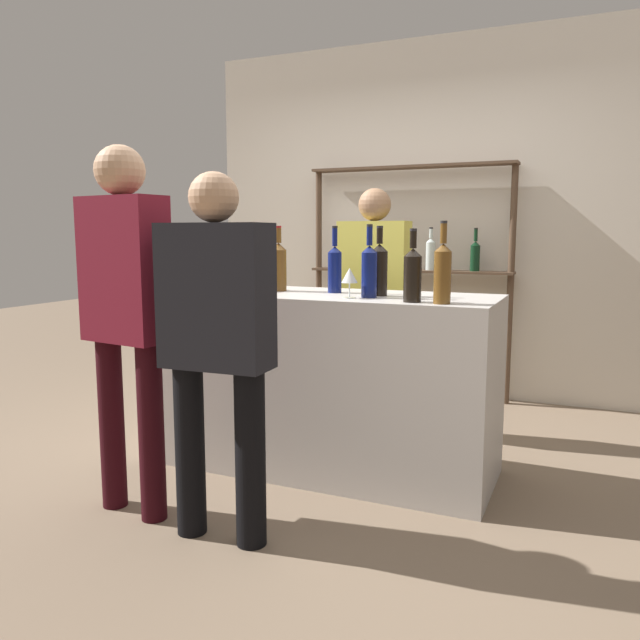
% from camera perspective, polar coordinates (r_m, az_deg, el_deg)
% --- Properties ---
extents(ground_plane, '(16.00, 16.00, 0.00)m').
position_cam_1_polar(ground_plane, '(3.59, 0.00, -13.18)').
color(ground_plane, '#7A6651').
extents(bar_counter, '(1.89, 0.68, 0.97)m').
position_cam_1_polar(bar_counter, '(3.45, 0.00, -5.62)').
color(bar_counter, '#B7B2AD').
rests_on(bar_counter, ground_plane).
extents(back_wall, '(3.49, 0.12, 2.80)m').
position_cam_1_polar(back_wall, '(5.19, 8.76, 9.01)').
color(back_wall, beige).
rests_on(back_wall, ground_plane).
extents(back_shelf, '(1.62, 0.18, 1.81)m').
position_cam_1_polar(back_shelf, '(5.01, 8.18, 6.49)').
color(back_shelf, '#4C3828').
rests_on(back_shelf, ground_plane).
extents(counter_bottle_0, '(0.09, 0.09, 0.36)m').
position_cam_1_polar(counter_bottle_0, '(3.50, -3.80, 5.00)').
color(counter_bottle_0, brown).
rests_on(counter_bottle_0, bar_counter).
extents(counter_bottle_1, '(0.08, 0.08, 0.38)m').
position_cam_1_polar(counter_bottle_1, '(2.91, 11.14, 4.36)').
color(counter_bottle_1, brown).
rests_on(counter_bottle_1, bar_counter).
extents(counter_bottle_2, '(0.08, 0.08, 0.36)m').
position_cam_1_polar(counter_bottle_2, '(3.23, 5.44, 4.72)').
color(counter_bottle_2, black).
rests_on(counter_bottle_2, bar_counter).
extents(counter_bottle_3, '(0.08, 0.08, 0.37)m').
position_cam_1_polar(counter_bottle_3, '(3.14, 4.52, 4.61)').
color(counter_bottle_3, '#0F1956').
rests_on(counter_bottle_3, bar_counter).
extents(counter_bottle_4, '(0.08, 0.08, 0.34)m').
position_cam_1_polar(counter_bottle_4, '(2.96, 8.47, 4.23)').
color(counter_bottle_4, black).
rests_on(counter_bottle_4, bar_counter).
extents(counter_bottle_5, '(0.08, 0.08, 0.36)m').
position_cam_1_polar(counter_bottle_5, '(3.39, 1.35, 4.81)').
color(counter_bottle_5, '#0F1956').
rests_on(counter_bottle_5, bar_counter).
extents(wine_glass, '(0.08, 0.08, 0.15)m').
position_cam_1_polar(wine_glass, '(3.11, 2.72, 4.03)').
color(wine_glass, silver).
rests_on(wine_glass, bar_counter).
extents(ice_bucket, '(0.24, 0.24, 0.20)m').
position_cam_1_polar(ice_bucket, '(3.60, -8.07, 4.31)').
color(ice_bucket, black).
rests_on(ice_bucket, bar_counter).
extents(server_behind_counter, '(0.45, 0.21, 1.58)m').
position_cam_1_polar(server_behind_counter, '(4.05, 4.93, 2.59)').
color(server_behind_counter, brown).
rests_on(server_behind_counter, ground_plane).
extents(customer_left, '(0.44, 0.24, 1.68)m').
position_cam_1_polar(customer_left, '(2.92, -17.36, 1.68)').
color(customer_left, black).
rests_on(customer_left, ground_plane).
extents(customer_center, '(0.46, 0.22, 1.54)m').
position_cam_1_polar(customer_center, '(2.59, -9.42, -1.15)').
color(customer_center, black).
rests_on(customer_center, ground_plane).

